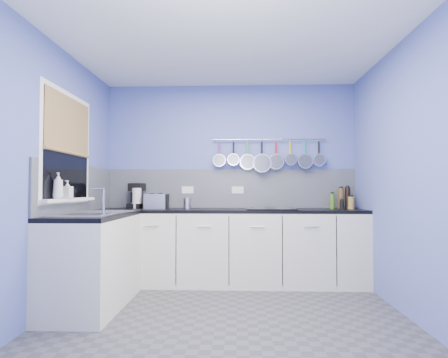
# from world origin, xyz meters

# --- Properties ---
(floor) EXTENTS (3.20, 3.00, 0.02)m
(floor) POSITION_xyz_m (0.00, 0.00, -0.01)
(floor) COLOR #47474C
(floor) RESTS_ON ground
(ceiling) EXTENTS (3.20, 3.00, 0.02)m
(ceiling) POSITION_xyz_m (0.00, 0.00, 2.51)
(ceiling) COLOR white
(ceiling) RESTS_ON ground
(wall_back) EXTENTS (3.20, 0.02, 2.50)m
(wall_back) POSITION_xyz_m (0.00, 1.51, 1.25)
(wall_back) COLOR #5563B1
(wall_back) RESTS_ON ground
(wall_front) EXTENTS (3.20, 0.02, 2.50)m
(wall_front) POSITION_xyz_m (0.00, -1.51, 1.25)
(wall_front) COLOR #5563B1
(wall_front) RESTS_ON ground
(wall_left) EXTENTS (0.02, 3.00, 2.50)m
(wall_left) POSITION_xyz_m (-1.61, 0.00, 1.25)
(wall_left) COLOR #5563B1
(wall_left) RESTS_ON ground
(wall_right) EXTENTS (0.02, 3.00, 2.50)m
(wall_right) POSITION_xyz_m (1.61, 0.00, 1.25)
(wall_right) COLOR #5563B1
(wall_right) RESTS_ON ground
(backsplash_back) EXTENTS (3.20, 0.02, 0.50)m
(backsplash_back) POSITION_xyz_m (0.00, 1.49, 1.15)
(backsplash_back) COLOR gray
(backsplash_back) RESTS_ON wall_back
(backsplash_left) EXTENTS (0.02, 1.80, 0.50)m
(backsplash_left) POSITION_xyz_m (-1.59, 0.60, 1.15)
(backsplash_left) COLOR gray
(backsplash_left) RESTS_ON wall_left
(cabinet_run_back) EXTENTS (3.20, 0.60, 0.86)m
(cabinet_run_back) POSITION_xyz_m (0.00, 1.20, 0.43)
(cabinet_run_back) COLOR silver
(cabinet_run_back) RESTS_ON ground
(worktop_back) EXTENTS (3.20, 0.60, 0.04)m
(worktop_back) POSITION_xyz_m (0.00, 1.20, 0.88)
(worktop_back) COLOR black
(worktop_back) RESTS_ON cabinet_run_back
(cabinet_run_left) EXTENTS (0.60, 1.20, 0.86)m
(cabinet_run_left) POSITION_xyz_m (-1.30, 0.30, 0.43)
(cabinet_run_left) COLOR silver
(cabinet_run_left) RESTS_ON ground
(worktop_left) EXTENTS (0.60, 1.20, 0.04)m
(worktop_left) POSITION_xyz_m (-1.30, 0.30, 0.88)
(worktop_left) COLOR black
(worktop_left) RESTS_ON cabinet_run_left
(window_frame) EXTENTS (0.01, 1.00, 1.10)m
(window_frame) POSITION_xyz_m (-1.58, 0.30, 1.55)
(window_frame) COLOR white
(window_frame) RESTS_ON wall_left
(window_glass) EXTENTS (0.01, 0.90, 1.00)m
(window_glass) POSITION_xyz_m (-1.57, 0.30, 1.55)
(window_glass) COLOR black
(window_glass) RESTS_ON wall_left
(bamboo_blind) EXTENTS (0.01, 0.90, 0.55)m
(bamboo_blind) POSITION_xyz_m (-1.56, 0.30, 1.77)
(bamboo_blind) COLOR #A98351
(bamboo_blind) RESTS_ON wall_left
(window_sill) EXTENTS (0.10, 0.98, 0.03)m
(window_sill) POSITION_xyz_m (-1.55, 0.30, 1.04)
(window_sill) COLOR white
(window_sill) RESTS_ON wall_left
(sink_unit) EXTENTS (0.50, 0.95, 0.01)m
(sink_unit) POSITION_xyz_m (-1.30, 0.30, 0.90)
(sink_unit) COLOR silver
(sink_unit) RESTS_ON worktop_left
(mixer_tap) EXTENTS (0.12, 0.08, 0.26)m
(mixer_tap) POSITION_xyz_m (-1.14, 0.12, 1.03)
(mixer_tap) COLOR silver
(mixer_tap) RESTS_ON worktop_left
(socket_left) EXTENTS (0.15, 0.01, 0.09)m
(socket_left) POSITION_xyz_m (-0.55, 1.48, 1.13)
(socket_left) COLOR white
(socket_left) RESTS_ON backsplash_back
(socket_right) EXTENTS (0.15, 0.01, 0.09)m
(socket_right) POSITION_xyz_m (0.10, 1.48, 1.13)
(socket_right) COLOR white
(socket_right) RESTS_ON backsplash_back
(pot_rail) EXTENTS (1.45, 0.02, 0.02)m
(pot_rail) POSITION_xyz_m (0.50, 1.45, 1.78)
(pot_rail) COLOR silver
(pot_rail) RESTS_ON wall_back
(soap_bottle_a) EXTENTS (0.11, 0.11, 0.24)m
(soap_bottle_a) POSITION_xyz_m (-1.53, 0.04, 1.17)
(soap_bottle_a) COLOR white
(soap_bottle_a) RESTS_ON window_sill
(soap_bottle_b) EXTENTS (0.08, 0.08, 0.17)m
(soap_bottle_b) POSITION_xyz_m (-1.53, 0.22, 1.14)
(soap_bottle_b) COLOR white
(soap_bottle_b) RESTS_ON window_sill
(paper_towel) EXTENTS (0.13, 0.13, 0.25)m
(paper_towel) POSITION_xyz_m (-1.16, 1.28, 1.03)
(paper_towel) COLOR white
(paper_towel) RESTS_ON worktop_back
(coffee_maker) EXTENTS (0.22, 0.23, 0.32)m
(coffee_maker) POSITION_xyz_m (-1.18, 1.33, 1.06)
(coffee_maker) COLOR black
(coffee_maker) RESTS_ON worktop_back
(toaster) EXTENTS (0.29, 0.17, 0.18)m
(toaster) POSITION_xyz_m (-0.92, 1.28, 0.99)
(toaster) COLOR silver
(toaster) RESTS_ON worktop_back
(canister) EXTENTS (0.11, 0.11, 0.13)m
(canister) POSITION_xyz_m (-0.53, 1.32, 0.96)
(canister) COLOR silver
(canister) RESTS_ON worktop_back
(hob) EXTENTS (0.58, 0.51, 0.01)m
(hob) POSITION_xyz_m (0.49, 1.16, 0.91)
(hob) COLOR black
(hob) RESTS_ON worktop_back
(pan_0) EXTENTS (0.16, 0.08, 0.35)m
(pan_0) POSITION_xyz_m (-0.13, 1.44, 1.60)
(pan_0) COLOR silver
(pan_0) RESTS_ON pot_rail
(pan_1) EXTENTS (0.15, 0.13, 0.34)m
(pan_1) POSITION_xyz_m (0.05, 1.44, 1.61)
(pan_1) COLOR silver
(pan_1) RESTS_ON pot_rail
(pan_2) EXTENTS (0.20, 0.05, 0.39)m
(pan_2) POSITION_xyz_m (0.23, 1.44, 1.59)
(pan_2) COLOR silver
(pan_2) RESTS_ON pot_rail
(pan_3) EXTENTS (0.24, 0.08, 0.43)m
(pan_3) POSITION_xyz_m (0.41, 1.44, 1.57)
(pan_3) COLOR silver
(pan_3) RESTS_ON pot_rail
(pan_4) EXTENTS (0.20, 0.06, 0.39)m
(pan_4) POSITION_xyz_m (0.59, 1.44, 1.59)
(pan_4) COLOR silver
(pan_4) RESTS_ON pot_rail
(pan_5) EXTENTS (0.15, 0.10, 0.34)m
(pan_5) POSITION_xyz_m (0.77, 1.44, 1.61)
(pan_5) COLOR silver
(pan_5) RESTS_ON pot_rail
(pan_6) EXTENTS (0.19, 0.08, 0.38)m
(pan_6) POSITION_xyz_m (0.95, 1.44, 1.59)
(pan_6) COLOR silver
(pan_6) RESTS_ON pot_rail
(pan_7) EXTENTS (0.16, 0.07, 0.35)m
(pan_7) POSITION_xyz_m (1.14, 1.44, 1.61)
(pan_7) COLOR silver
(pan_7) RESTS_ON pot_rail
(condiment_0) EXTENTS (0.07, 0.07, 0.26)m
(condiment_0) POSITION_xyz_m (1.46, 1.33, 1.03)
(condiment_0) COLOR black
(condiment_0) RESTS_ON worktop_back
(condiment_1) EXTENTS (0.07, 0.07, 0.25)m
(condiment_1) POSITION_xyz_m (1.38, 1.33, 1.03)
(condiment_1) COLOR brown
(condiment_1) RESTS_ON worktop_back
(condiment_2) EXTENTS (0.06, 0.06, 0.18)m
(condiment_2) POSITION_xyz_m (1.26, 1.31, 0.99)
(condiment_2) COLOR #3F721E
(condiment_2) RESTS_ON worktop_back
(condiment_3) EXTENTS (0.07, 0.07, 0.15)m
(condiment_3) POSITION_xyz_m (1.47, 1.23, 0.97)
(condiment_3) COLOR olive
(condiment_3) RESTS_ON worktop_back
(condiment_4) EXTENTS (0.05, 0.05, 0.11)m
(condiment_4) POSITION_xyz_m (1.35, 1.22, 0.95)
(condiment_4) COLOR black
(condiment_4) RESTS_ON worktop_back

